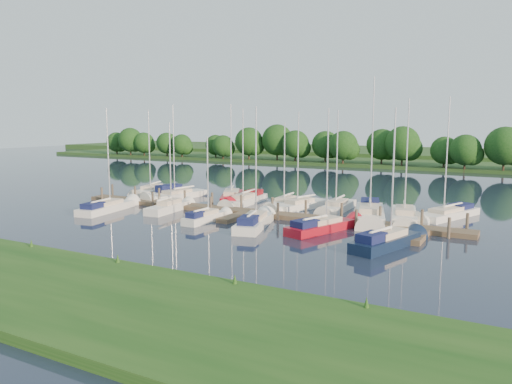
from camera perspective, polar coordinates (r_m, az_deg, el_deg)
The scene contains 24 objects.
ground at distance 40.85m, azimuth -6.24°, elevation -4.37°, with size 260.00×260.00×0.00m, color #1A2335.
near_bank at distance 29.62m, azimuth -24.56°, elevation -9.38°, with size 90.00×10.00×0.50m, color #184413.
dock at distance 46.85m, azimuth -1.11°, elevation -2.47°, with size 40.00×6.00×0.40m.
mooring_pilings at distance 47.75m, azimuth -0.44°, elevation -1.78°, with size 38.24×2.84×2.00m.
far_shore at distance 110.36m, azimuth 16.74°, elevation 3.31°, with size 180.00×30.00×0.60m, color #25471B.
distant_hill at distance 134.83m, azimuth 19.01°, elevation 4.18°, with size 220.00×40.00×1.40m, color #315424.
treeline at distance 97.66m, azimuth 14.25°, elevation 5.06°, with size 145.70×9.85×8.29m.
sailboat_n_0 at distance 62.02m, azimuth -11.85°, elevation 0.01°, with size 3.65×8.27×10.50m.
motorboat at distance 58.81m, azimuth -10.08°, elevation -0.27°, with size 2.98×6.24×1.87m.
sailboat_n_2 at distance 57.81m, azimuth -9.11°, elevation -0.50°, with size 3.31×8.82×11.00m.
sailboat_n_3 at distance 55.61m, azimuth -2.82°, elevation -0.73°, with size 5.31×8.33×11.07m.
sailboat_n_4 at distance 53.42m, azimuth -1.27°, elevation -1.03°, with size 2.37×8.23×10.49m.
sailboat_n_5 at distance 52.04m, azimuth 3.34°, elevation -1.35°, with size 1.81×7.04×9.05m.
sailboat_n_6 at distance 50.33m, azimuth 4.95°, elevation -1.68°, with size 3.69×7.95×10.13m.
sailboat_n_7 at distance 49.83m, azimuth 9.20°, elevation -1.85°, with size 2.16×7.99×10.22m.
sailboat_n_8 at distance 46.40m, azimuth 12.88°, elevation -2.61°, with size 4.81×10.40×13.09m.
sailboat_n_9 at distance 46.26m, azimuth 16.58°, elevation -2.84°, with size 3.68×8.78×11.18m.
sailboat_n_10 at distance 48.76m, azimuth 20.89°, elevation -2.46°, with size 4.82×8.93×11.32m.
sailboat_s_0 at distance 51.30m, azimuth -16.58°, elevation -1.75°, with size 3.01×8.30×10.44m.
sailboat_s_1 at distance 49.86m, azimuth -9.83°, elevation -1.85°, with size 2.22×6.99×9.11m.
sailboat_s_2 at distance 44.26m, azimuth -5.75°, elevation -2.98°, with size 1.52×5.95×7.81m.
sailboat_s_3 at distance 41.76m, azimuth -0.14°, elevation -3.58°, with size 3.64×8.13×10.40m.
sailboat_s_4 at distance 40.58m, azimuth 7.66°, elevation -4.01°, with size 3.96×7.96×10.18m.
sailboat_s_5 at distance 36.33m, azimuth 14.77°, elevation -5.61°, with size 3.66×7.84×10.15m.
Camera 1 is at (23.01, -32.61, 8.74)m, focal length 35.00 mm.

